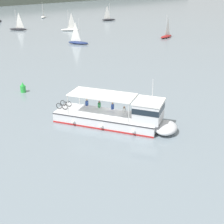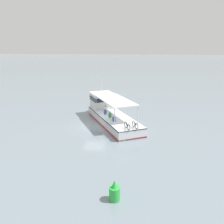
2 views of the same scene
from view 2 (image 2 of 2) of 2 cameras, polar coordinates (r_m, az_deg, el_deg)
The scene contains 3 objects.
ground_plane at distance 28.73m, azimuth -4.31°, elevation -3.47°, with size 400.00×400.00×0.00m, color gray.
ferry_main at distance 30.60m, azimuth -0.68°, elevation -0.20°, with size 8.53×12.72×5.32m.
channel_buoy at distance 15.81m, azimuth 0.63°, elevation -18.58°, with size 0.70×0.70×1.40m.
Camera 2 is at (-4.94, 26.65, 9.53)m, focal length 38.34 mm.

